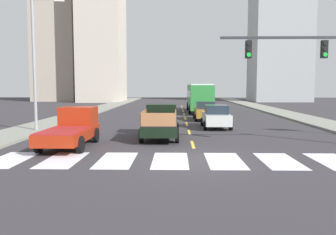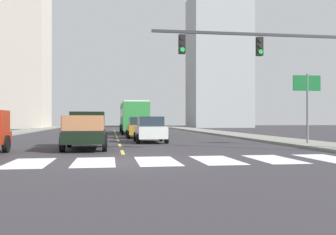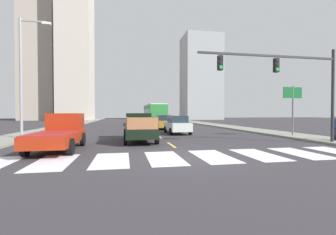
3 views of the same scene
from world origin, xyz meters
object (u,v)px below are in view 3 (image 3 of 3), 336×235
at_px(direction_sign_green, 293,100).
at_px(pedestrian_walking, 336,126).
at_px(sedan_mid, 164,122).
at_px(pickup_dark, 60,132).
at_px(traffic_signal_gantry, 293,77).
at_px(pickup_stakebed, 139,128).
at_px(streetlight_left, 23,73).
at_px(sedan_near_right, 177,125).
at_px(city_bus, 154,113).

relative_size(direction_sign_green, pedestrian_walking, 2.56).
bearing_deg(sedan_mid, direction_sign_green, -51.68).
distance_m(pickup_dark, direction_sign_green, 17.52).
distance_m(sedan_mid, traffic_signal_gantry, 16.16).
bearing_deg(pickup_stakebed, direction_sign_green, 2.96).
xyz_separation_m(sedan_mid, streetlight_left, (-11.97, -8.49, 4.11)).
relative_size(pickup_stakebed, pedestrian_walking, 3.17).
distance_m(sedan_near_right, sedan_mid, 5.98).
relative_size(city_bus, pedestrian_walking, 6.59).
relative_size(pickup_stakebed, streetlight_left, 0.58).
height_order(pickup_dark, pedestrian_walking, pickup_dark).
relative_size(city_bus, sedan_near_right, 2.45).
distance_m(streetlight_left, pedestrian_walking, 22.39).
bearing_deg(pickup_dark, traffic_signal_gantry, -6.07).
relative_size(city_bus, sedan_mid, 2.45).
xyz_separation_m(pickup_dark, city_bus, (8.18, 23.43, 1.03)).
xyz_separation_m(pickup_dark, sedan_near_right, (8.37, 7.84, -0.06)).
relative_size(pickup_stakebed, direction_sign_green, 1.24).
relative_size(pickup_dark, sedan_near_right, 1.18).
height_order(sedan_mid, pedestrian_walking, pedestrian_walking).
xyz_separation_m(city_bus, pedestrian_walking, (9.22, -23.81, -0.84)).
height_order(sedan_mid, direction_sign_green, direction_sign_green).
distance_m(pickup_stakebed, pickup_dark, 5.39).
bearing_deg(sedan_near_right, sedan_mid, 92.38).
distance_m(traffic_signal_gantry, streetlight_left, 18.62).
height_order(pickup_stakebed, pickup_dark, same).
bearing_deg(pickup_stakebed, streetlight_left, 165.95).
bearing_deg(sedan_near_right, pickup_stakebed, -129.17).
distance_m(pickup_dark, pedestrian_walking, 17.40).
bearing_deg(streetlight_left, traffic_signal_gantry, -19.89).
distance_m(pickup_dark, sedan_mid, 16.00).
bearing_deg(pickup_dark, streetlight_left, 124.43).
height_order(pickup_stakebed, direction_sign_green, direction_sign_green).
relative_size(pickup_stakebed, city_bus, 0.48).
bearing_deg(traffic_signal_gantry, streetlight_left, 160.11).
bearing_deg(direction_sign_green, city_bus, 113.83).
bearing_deg(streetlight_left, sedan_mid, 35.34).
height_order(sedan_near_right, pedestrian_walking, pedestrian_walking).
xyz_separation_m(sedan_near_right, direction_sign_green, (8.71, -4.56, 2.17)).
distance_m(sedan_mid, streetlight_left, 15.24).
height_order(pickup_dark, sedan_near_right, pickup_dark).
xyz_separation_m(pickup_stakebed, streetlight_left, (-8.40, 2.35, 4.03)).
bearing_deg(sedan_mid, pickup_dark, -122.51).
height_order(sedan_near_right, traffic_signal_gantry, traffic_signal_gantry).
bearing_deg(pickup_dark, sedan_near_right, 41.28).
bearing_deg(direction_sign_green, sedan_mid, 130.56).
height_order(pickup_dark, sedan_mid, pickup_dark).
bearing_deg(direction_sign_green, traffic_signal_gantry, -129.18).
bearing_deg(sedan_mid, sedan_near_right, -89.26).
bearing_deg(pickup_dark, pickup_stakebed, 31.68).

